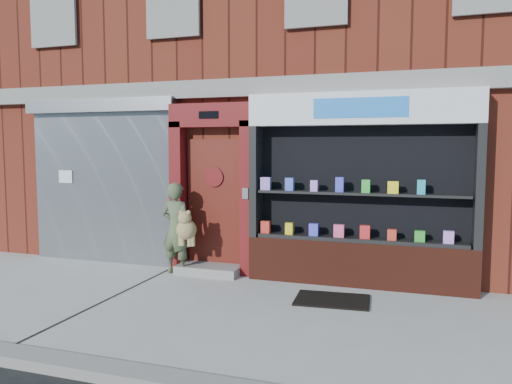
% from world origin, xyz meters
% --- Properties ---
extents(ground, '(80.00, 80.00, 0.00)m').
position_xyz_m(ground, '(0.00, 0.00, 0.00)').
color(ground, '#9E9E99').
rests_on(ground, ground).
extents(curb, '(60.00, 0.30, 0.12)m').
position_xyz_m(curb, '(0.00, -2.15, 0.06)').
color(curb, gray).
rests_on(curb, ground).
extents(building, '(12.00, 8.16, 8.00)m').
position_xyz_m(building, '(-0.00, 5.99, 4.00)').
color(building, '#5D1F15').
rests_on(building, ground).
extents(shutter_bay, '(3.10, 0.30, 3.04)m').
position_xyz_m(shutter_bay, '(-3.00, 1.93, 1.72)').
color(shutter_bay, gray).
rests_on(shutter_bay, ground).
extents(red_door_bay, '(1.52, 0.58, 2.90)m').
position_xyz_m(red_door_bay, '(-0.75, 1.86, 1.46)').
color(red_door_bay, '#5C0F12').
rests_on(red_door_bay, ground).
extents(pharmacy_bay, '(3.50, 0.41, 3.00)m').
position_xyz_m(pharmacy_bay, '(1.75, 1.81, 1.37)').
color(pharmacy_bay, '#531E13').
rests_on(pharmacy_bay, ground).
extents(woman, '(0.76, 0.57, 1.57)m').
position_xyz_m(woman, '(-1.25, 1.52, 0.79)').
color(woman, '#4D5B3C').
rests_on(woman, ground).
extents(doormat, '(1.08, 0.80, 0.03)m').
position_xyz_m(doormat, '(1.50, 0.87, 0.01)').
color(doormat, black).
rests_on(doormat, ground).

